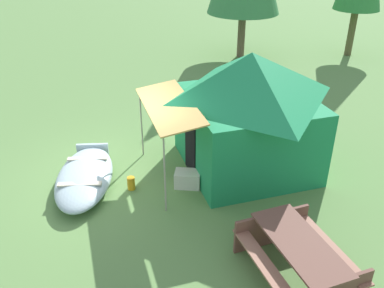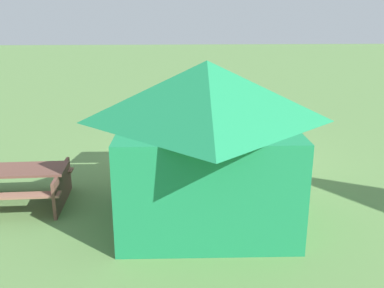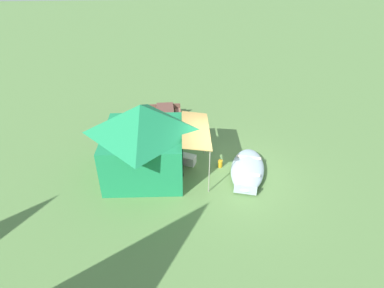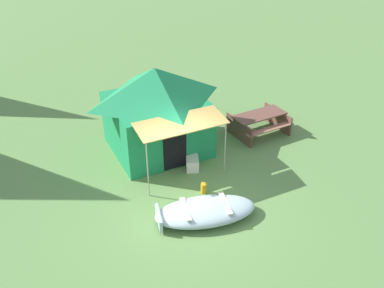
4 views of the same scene
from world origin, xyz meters
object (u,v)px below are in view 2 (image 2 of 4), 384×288
(cooler_box, at_px, (179,175))
(fuel_can, at_px, (190,158))
(beached_rowboat, at_px, (207,144))
(picnic_table, at_px, (16,182))
(canvas_cabin_tent, at_px, (206,140))

(cooler_box, distance_m, fuel_can, 1.28)
(beached_rowboat, relative_size, picnic_table, 1.48)
(beached_rowboat, distance_m, fuel_can, 1.09)
(beached_rowboat, xyz_separation_m, cooler_box, (0.79, 2.22, -0.04))
(picnic_table, relative_size, fuel_can, 6.45)
(cooler_box, relative_size, fuel_can, 1.88)
(beached_rowboat, relative_size, canvas_cabin_tent, 0.74)
(beached_rowboat, distance_m, canvas_cabin_tent, 4.06)
(beached_rowboat, xyz_separation_m, picnic_table, (3.95, 3.14, 0.25))
(canvas_cabin_tent, distance_m, cooler_box, 2.12)
(picnic_table, xyz_separation_m, fuel_can, (-3.45, -2.17, -0.32))
(canvas_cabin_tent, relative_size, cooler_box, 6.88)
(fuel_can, bearing_deg, canvas_cabin_tent, 93.24)
(beached_rowboat, bearing_deg, canvas_cabin_tent, 84.94)
(canvas_cabin_tent, bearing_deg, beached_rowboat, -95.06)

